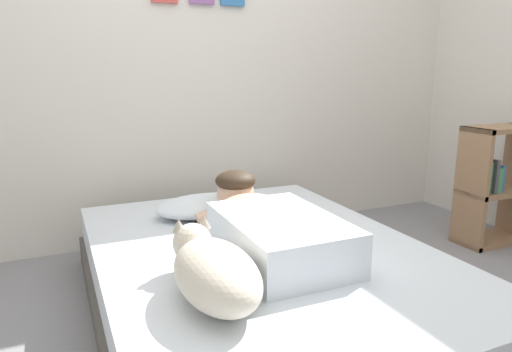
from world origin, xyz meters
TOP-DOWN VIEW (x-y plane):
  - ground_plane at (0.00, 0.00)m, footprint 11.73×11.73m
  - back_wall at (-0.00, 1.46)m, footprint 3.86×0.12m
  - bed at (-0.11, 0.25)m, footprint 1.41×1.95m
  - pillow at (-0.19, 0.78)m, footprint 0.52×0.32m
  - person_lying at (-0.09, 0.25)m, footprint 0.43×0.92m
  - dog at (-0.45, -0.10)m, footprint 0.26×0.57m
  - coffee_cup at (0.10, 0.59)m, footprint 0.12×0.09m
  - cell_phone at (0.13, 0.34)m, footprint 0.07×0.14m
  - bookshelf at (1.61, 0.51)m, footprint 0.45×0.24m

SIDE VIEW (x-z plane):
  - ground_plane at x=0.00m, z-range 0.00..0.00m
  - bed at x=-0.11m, z-range 0.00..0.33m
  - cell_phone at x=0.13m, z-range 0.33..0.34m
  - coffee_cup at x=0.10m, z-range 0.33..0.41m
  - bookshelf at x=1.61m, z-range 0.01..0.76m
  - pillow at x=-0.19m, z-range 0.33..0.44m
  - dog at x=-0.45m, z-range 0.33..0.54m
  - person_lying at x=-0.09m, z-range 0.30..0.57m
  - back_wall at x=0.00m, z-range 0.00..2.50m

